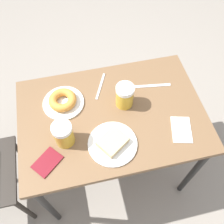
# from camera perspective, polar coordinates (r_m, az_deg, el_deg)

# --- Properties ---
(ground_plane) EXTENTS (8.00, 8.00, 0.00)m
(ground_plane) POSITION_cam_1_polar(r_m,az_deg,el_deg) (1.93, 0.00, -11.95)
(ground_plane) COLOR gray
(table) EXTENTS (0.64, 0.95, 0.73)m
(table) POSITION_cam_1_polar(r_m,az_deg,el_deg) (1.33, 0.00, -2.18)
(table) COLOR brown
(table) RESTS_ON ground_plane
(plate_with_cake) EXTENTS (0.23, 0.23, 0.04)m
(plate_with_cake) POSITION_cam_1_polar(r_m,az_deg,el_deg) (1.18, 0.12, -7.08)
(plate_with_cake) COLOR white
(plate_with_cake) RESTS_ON table
(plate_with_donut) EXTENTS (0.21, 0.21, 0.05)m
(plate_with_donut) POSITION_cam_1_polar(r_m,az_deg,el_deg) (1.31, -11.15, 2.48)
(plate_with_donut) COLOR white
(plate_with_donut) RESTS_ON table
(beer_mug_left) EXTENTS (0.09, 0.09, 0.13)m
(beer_mug_left) POSITION_cam_1_polar(r_m,az_deg,el_deg) (1.16, -11.04, -4.97)
(beer_mug_left) COLOR gold
(beer_mug_left) RESTS_ON table
(beer_mug_center) EXTENTS (0.09, 0.09, 0.13)m
(beer_mug_center) POSITION_cam_1_polar(r_m,az_deg,el_deg) (1.25, 2.91, 3.73)
(beer_mug_center) COLOR gold
(beer_mug_center) RESTS_ON table
(napkin_folded) EXTENTS (0.16, 0.13, 0.00)m
(napkin_folded) POSITION_cam_1_polar(r_m,az_deg,el_deg) (1.27, 15.57, -3.90)
(napkin_folded) COLOR white
(napkin_folded) RESTS_ON table
(fork) EXTENTS (0.17, 0.09, 0.00)m
(fork) POSITION_cam_1_polar(r_m,az_deg,el_deg) (1.37, -2.65, 5.94)
(fork) COLOR silver
(fork) RESTS_ON table
(knife) EXTENTS (0.05, 0.21, 0.00)m
(knife) POSITION_cam_1_polar(r_m,az_deg,el_deg) (1.39, 8.92, 5.94)
(knife) COLOR silver
(knife) RESTS_ON table
(passport_near_edge) EXTENTS (0.15, 0.15, 0.01)m
(passport_near_edge) POSITION_cam_1_polar(r_m,az_deg,el_deg) (1.19, -14.58, -11.02)
(passport_near_edge) COLOR maroon
(passport_near_edge) RESTS_ON table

